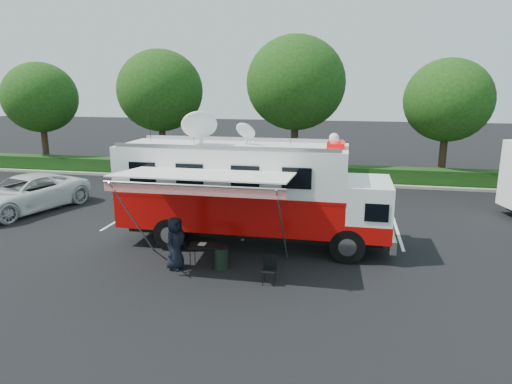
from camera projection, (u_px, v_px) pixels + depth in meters
The scene contains 10 objects.
ground_plane at pixel (253, 244), 17.28m from camera, with size 120.00×120.00×0.00m, color black.
back_border at pixel (314, 99), 28.20m from camera, with size 60.00×6.14×8.87m.
stall_lines at pixel (256, 220), 20.23m from camera, with size 24.12×5.50×0.01m.
command_truck at pixel (251, 191), 16.82m from camera, with size 9.97×2.74×4.79m.
awning at pixel (203, 178), 14.04m from camera, with size 5.44×2.80×3.28m.
white_suv at pixel (26, 211), 21.70m from camera, with size 2.78×6.03×1.68m, color silver.
person at pixel (177, 268), 14.98m from camera, with size 0.86×0.56×1.75m, color black.
folding_table at pixel (203, 246), 14.92m from camera, with size 1.05×0.85×0.78m.
folding_chair at pixel (270, 267), 13.80m from camera, with size 0.42×0.44×0.87m.
trash_bin at pixel (221, 257), 14.90m from camera, with size 0.50×0.50×0.76m.
Camera 1 is at (3.33, -16.01, 5.92)m, focal length 32.00 mm.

